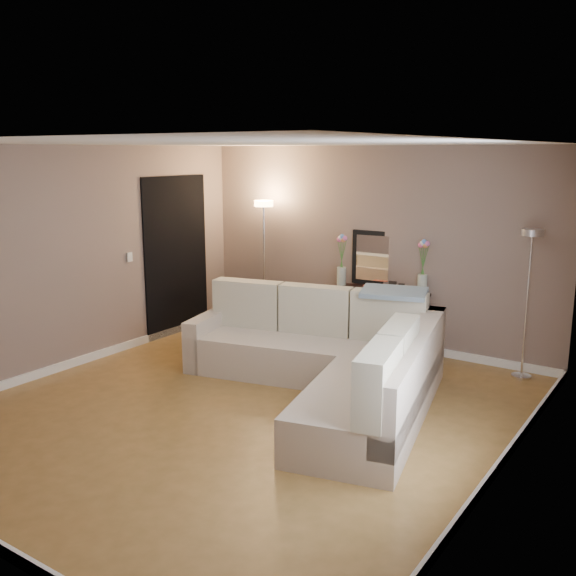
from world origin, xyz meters
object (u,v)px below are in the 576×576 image
Objects in this scene: sectional_sofa at (333,359)px; console_table at (374,314)px; floor_lamp_lit at (264,240)px; floor_lamp_unlit at (529,274)px.

sectional_sofa is 1.73m from console_table.
floor_lamp_lit reaches higher than console_table.
console_table is 0.77× the size of floor_lamp_unlit.
floor_lamp_lit is (-1.67, -0.12, 0.87)m from console_table.
floor_lamp_unlit reaches higher than sectional_sofa.
console_table is at bearing 4.08° from floor_lamp_lit.
sectional_sofa is 1.98× the size of floor_lamp_unlit.
sectional_sofa is 2.38m from floor_lamp_unlit.
floor_lamp_lit is at bearing -179.46° from floor_lamp_unlit.
floor_lamp_lit reaches higher than floor_lamp_unlit.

